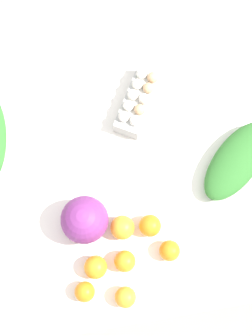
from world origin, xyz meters
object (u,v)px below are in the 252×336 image
(cabbage_purple, at_px, (85,220))
(egg_carton, at_px, (138,100))
(orange_3, at_px, (170,251))
(orange_0, at_px, (125,261))
(orange_4, at_px, (122,228))
(orange_2, at_px, (85,292))
(orange_5, at_px, (96,267))
(greens_bunch_scallion, at_px, (237,161))
(orange_1, at_px, (125,297))
(orange_6, at_px, (150,226))

(cabbage_purple, height_order, egg_carton, cabbage_purple)
(cabbage_purple, bearing_deg, orange_3, 151.52)
(orange_0, relative_size, orange_4, 0.88)
(orange_3, distance_m, orange_4, 0.17)
(orange_2, bearing_deg, orange_5, -123.28)
(greens_bunch_scallion, xyz_separation_m, orange_1, (0.45, 0.38, -0.01))
(egg_carton, height_order, orange_4, egg_carton)
(cabbage_purple, xyz_separation_m, greens_bunch_scallion, (-0.54, -0.12, -0.04))
(cabbage_purple, xyz_separation_m, orange_0, (-0.11, 0.15, -0.04))
(orange_1, xyz_separation_m, orange_3, (-0.17, -0.12, 0.00))
(greens_bunch_scallion, distance_m, orange_6, 0.37)
(greens_bunch_scallion, bearing_deg, orange_3, 42.39)
(orange_5, bearing_deg, orange_3, -177.20)
(greens_bunch_scallion, height_order, orange_6, greens_bunch_scallion)
(orange_1, distance_m, orange_2, 0.13)
(orange_6, bearing_deg, orange_1, 60.76)
(greens_bunch_scallion, bearing_deg, orange_4, 20.76)
(cabbage_purple, height_order, orange_3, cabbage_purple)
(egg_carton, bearing_deg, orange_4, 14.09)
(orange_5, bearing_deg, greens_bunch_scallion, -152.85)
(cabbage_purple, distance_m, greens_bunch_scallion, 0.55)
(orange_6, bearing_deg, orange_3, 118.08)
(orange_1, distance_m, orange_5, 0.13)
(orange_4, bearing_deg, greens_bunch_scallion, -159.24)
(egg_carton, bearing_deg, orange_5, 7.34)
(greens_bunch_scallion, relative_size, orange_3, 4.84)
(orange_3, bearing_deg, orange_2, 15.69)
(orange_2, xyz_separation_m, orange_3, (-0.29, -0.08, 0.00))
(orange_5, xyz_separation_m, orange_6, (-0.20, -0.10, -0.00))
(cabbage_purple, distance_m, orange_3, 0.29)
(cabbage_purple, distance_m, orange_1, 0.28)
(orange_0, distance_m, orange_5, 0.10)
(orange_3, relative_size, orange_4, 0.85)
(orange_5, bearing_deg, cabbage_purple, -86.08)
(orange_0, height_order, orange_2, orange_0)
(orange_4, relative_size, orange_5, 1.06)
(orange_0, bearing_deg, orange_2, 27.20)
(cabbage_purple, relative_size, orange_5, 2.06)
(egg_carton, xyz_separation_m, greens_bunch_scallion, (-0.29, 0.28, -0.00))
(egg_carton, bearing_deg, cabbage_purple, -1.17)
(greens_bunch_scallion, bearing_deg, orange_2, 30.68)
(orange_0, xyz_separation_m, orange_1, (0.02, 0.11, -0.00))
(orange_0, bearing_deg, egg_carton, -104.45)
(egg_carton, height_order, orange_5, egg_carton)
(orange_4, distance_m, orange_6, 0.09)
(greens_bunch_scallion, xyz_separation_m, orange_4, (0.42, 0.16, -0.00))
(greens_bunch_scallion, relative_size, orange_4, 4.12)
(egg_carton, distance_m, orange_5, 0.60)
(egg_carton, height_order, orange_6, egg_carton)
(orange_3, bearing_deg, orange_6, -61.92)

